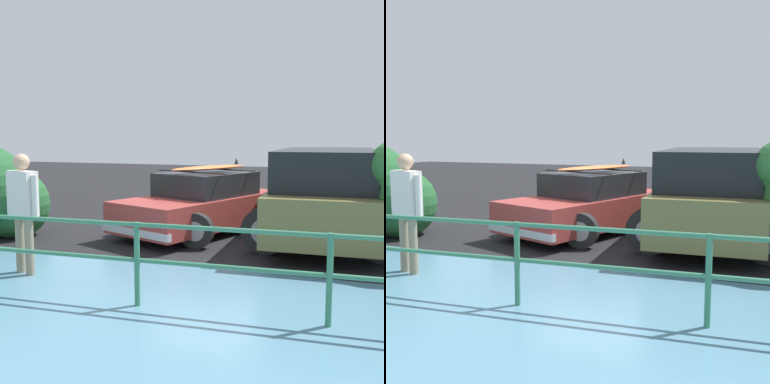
{
  "view_description": "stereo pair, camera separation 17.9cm",
  "coord_description": "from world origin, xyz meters",
  "views": [
    {
      "loc": [
        -3.47,
        10.06,
        2.1
      ],
      "look_at": [
        -0.07,
        0.9,
        0.95
      ],
      "focal_mm": 45.0,
      "sensor_mm": 36.0,
      "label": 1
    },
    {
      "loc": [
        -3.64,
        9.99,
        2.1
      ],
      "look_at": [
        -0.07,
        0.9,
        0.95
      ],
      "focal_mm": 45.0,
      "sensor_mm": 36.0,
      "label": 2
    }
  ],
  "objects": [
    {
      "name": "railing_fence",
      "position": [
        -0.83,
        4.89,
        0.72
      ],
      "size": [
        9.17,
        0.63,
        1.05
      ],
      "color": "#387F5B",
      "rests_on": "ground"
    },
    {
      "name": "person_bystander",
      "position": [
        1.41,
        4.23,
        1.1
      ],
      "size": [
        0.69,
        0.35,
        1.83
      ],
      "color": "gray",
      "rests_on": "ground"
    },
    {
      "name": "sedan_car",
      "position": [
        -0.08,
        0.26,
        0.62
      ],
      "size": [
        3.19,
        4.39,
        1.59
      ],
      "color": "#9E3833",
      "rests_on": "ground"
    },
    {
      "name": "suv_car",
      "position": [
        -2.67,
        0.32,
        0.95
      ],
      "size": [
        2.9,
        4.8,
        1.83
      ],
      "color": "brown",
      "rests_on": "ground"
    },
    {
      "name": "ground_plane",
      "position": [
        0.0,
        0.0,
        -0.01
      ],
      "size": [
        44.0,
        44.0,
        0.02
      ],
      "primitive_type": "cube",
      "color": "black",
      "rests_on": "ground"
    }
  ]
}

